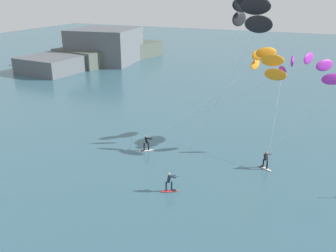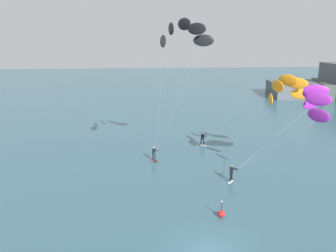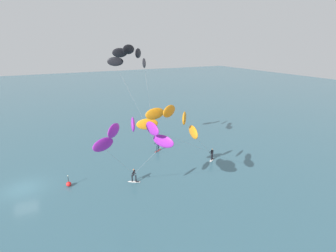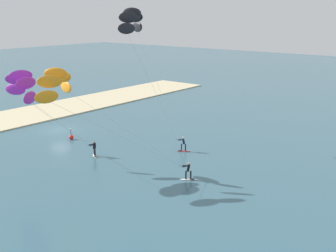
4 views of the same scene
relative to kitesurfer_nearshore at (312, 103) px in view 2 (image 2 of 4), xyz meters
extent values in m
plane|color=#386070|center=(-10.57, -9.36, -8.03)|extent=(240.00, 240.00, 0.00)
ellipsoid|color=white|center=(-6.35, 2.10, -7.99)|extent=(1.10, 1.46, 0.08)
cube|color=black|center=(-6.13, 2.45, -7.94)|extent=(0.39, 0.39, 0.02)
cylinder|color=black|center=(-6.47, 1.91, -7.56)|extent=(0.14, 0.14, 0.78)
cylinder|color=black|center=(-6.23, 2.29, -7.56)|extent=(0.14, 0.14, 0.78)
cube|color=black|center=(-6.35, 2.10, -6.87)|extent=(0.42, 0.43, 0.63)
sphere|color=#9E7051|center=(-6.35, 2.10, -6.45)|extent=(0.20, 0.20, 0.20)
cylinder|color=black|center=(-5.83, 1.93, -6.72)|extent=(0.53, 0.20, 0.03)
cylinder|color=black|center=(-6.05, 2.12, -6.69)|extent=(0.61, 0.13, 0.15)
cylinder|color=black|center=(-6.12, 1.91, -6.69)|extent=(0.52, 0.46, 0.15)
ellipsoid|color=purple|center=(-0.57, -2.44, -0.54)|extent=(1.26, 2.08, 1.10)
ellipsoid|color=purple|center=(-0.28, -1.57, 0.63)|extent=(1.85, 1.66, 1.10)
ellipsoid|color=purple|center=(0.22, -0.07, 1.09)|extent=(2.16, 0.98, 1.10)
ellipsoid|color=purple|center=(0.71, 1.42, 0.63)|extent=(2.19, 0.48, 1.10)
ellipsoid|color=purple|center=(1.00, 2.30, -0.54)|extent=(2.08, 1.26, 1.10)
cylinder|color=#B2B2B7|center=(-3.20, -0.26, -3.78)|extent=(5.28, 4.39, 5.89)
cylinder|color=#B2B2B7|center=(-2.41, 2.11, -3.78)|extent=(6.84, 0.39, 5.89)
ellipsoid|color=red|center=(-13.53, 8.49, -7.99)|extent=(1.06, 1.48, 0.08)
cube|color=black|center=(-13.32, 8.14, -7.94)|extent=(0.39, 0.39, 0.02)
cylinder|color=#192338|center=(-13.64, 8.68, -7.56)|extent=(0.14, 0.14, 0.78)
cylinder|color=#192338|center=(-13.42, 8.30, -7.56)|extent=(0.14, 0.14, 0.78)
cube|color=#192338|center=(-13.53, 8.49, -6.87)|extent=(0.42, 0.43, 0.63)
sphere|color=beige|center=(-13.53, 8.49, -6.45)|extent=(0.20, 0.20, 0.20)
cylinder|color=black|center=(-13.26, 8.01, -6.72)|extent=(0.29, 0.50, 0.03)
cylinder|color=#192338|center=(-13.30, 8.31, -6.69)|extent=(0.52, 0.45, 0.15)
cylinder|color=#192338|center=(-13.49, 8.20, -6.69)|extent=(0.16, 0.61, 0.15)
ellipsoid|color=black|center=(-12.85, 2.58, 5.21)|extent=(0.85, 1.97, 1.10)
ellipsoid|color=black|center=(-12.12, 2.99, 6.27)|extent=(0.54, 1.99, 1.10)
ellipsoid|color=black|center=(-10.87, 3.67, 6.68)|extent=(1.23, 1.87, 1.10)
ellipsoid|color=black|center=(-9.63, 4.36, 6.27)|extent=(1.73, 1.48, 1.10)
ellipsoid|color=black|center=(-8.90, 4.76, 5.21)|extent=(1.97, 0.85, 1.10)
cylinder|color=#B2B2B7|center=(-13.06, 5.30, -0.91)|extent=(0.43, 5.44, 11.63)
cylinder|color=#B2B2B7|center=(-11.08, 6.39, -0.91)|extent=(4.39, 3.27, 11.63)
ellipsoid|color=white|center=(-7.20, 13.72, -7.99)|extent=(1.20, 1.41, 0.08)
cube|color=black|center=(-7.45, 14.05, -7.94)|extent=(0.40, 0.40, 0.02)
cylinder|color=black|center=(-7.06, 13.55, -7.56)|extent=(0.14, 0.14, 0.78)
cylinder|color=black|center=(-7.33, 13.90, -7.56)|extent=(0.14, 0.14, 0.78)
cube|color=black|center=(-7.20, 13.72, -6.87)|extent=(0.43, 0.44, 0.63)
sphere|color=beige|center=(-7.20, 13.72, -6.45)|extent=(0.20, 0.20, 0.20)
cylinder|color=black|center=(-6.90, 13.26, -6.72)|extent=(0.32, 0.48, 0.03)
cylinder|color=black|center=(-6.95, 13.55, -6.69)|extent=(0.54, 0.42, 0.15)
cylinder|color=black|center=(-7.14, 13.43, -6.69)|extent=(0.20, 0.61, 0.15)
ellipsoid|color=orange|center=(-2.85, 2.46, -0.08)|extent=(0.76, 2.15, 1.10)
ellipsoid|color=orange|center=(-2.09, 2.95, 1.07)|extent=(0.69, 2.15, 1.10)
ellipsoid|color=orange|center=(-0.80, 3.79, 1.51)|extent=(1.42, 1.96, 1.10)
ellipsoid|color=orange|center=(0.50, 4.62, 1.07)|extent=(1.93, 1.47, 1.10)
ellipsoid|color=orange|center=(1.26, 5.11, -0.08)|extent=(2.15, 0.76, 1.10)
cylinder|color=#B2B2B7|center=(-4.88, 7.86, -3.55)|extent=(4.06, 10.81, 6.35)
cylinder|color=#B2B2B7|center=(-2.82, 9.19, -3.55)|extent=(8.17, 8.17, 6.35)
sphere|color=red|center=(-8.79, -4.77, -7.75)|extent=(0.56, 0.56, 0.56)
cylinder|color=#262628|center=(-8.79, -4.77, -7.12)|extent=(0.06, 0.06, 0.70)
sphere|color=#F2F2CC|center=(-8.79, -4.77, -6.71)|extent=(0.12, 0.12, 0.12)
cube|color=#565B60|center=(24.53, 46.87, -6.49)|extent=(22.62, 12.32, 3.07)
camera|label=1|loc=(-37.31, -1.84, 7.34)|focal=39.29mm
camera|label=2|loc=(-15.01, -30.90, 6.26)|focal=39.97mm
camera|label=3|loc=(20.16, -7.09, 7.50)|focal=28.72mm
camera|label=4|loc=(22.27, 34.80, 6.76)|focal=45.50mm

